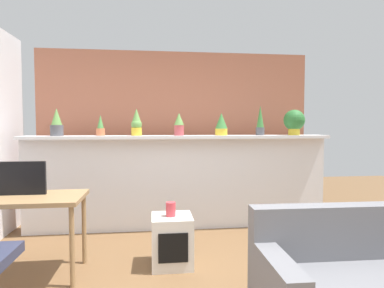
{
  "coord_description": "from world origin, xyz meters",
  "views": [
    {
      "loc": [
        -0.36,
        -2.37,
        1.39
      ],
      "look_at": [
        0.09,
        1.37,
        1.18
      ],
      "focal_mm": 30.59,
      "sensor_mm": 36.0,
      "label": 1
    }
  ],
  "objects_px": {
    "potted_plant_4": "(221,124)",
    "side_cube_shelf": "(172,241)",
    "potted_plant_5": "(260,121)",
    "desk": "(21,206)",
    "tv_monitor": "(18,178)",
    "potted_plant_3": "(179,124)",
    "couch": "(371,288)",
    "potted_plant_0": "(57,123)",
    "potted_plant_6": "(294,121)",
    "potted_plant_1": "(100,127)",
    "potted_plant_2": "(137,123)",
    "vase_on_shelf": "(171,209)"
  },
  "relations": [
    {
      "from": "potted_plant_2",
      "to": "vase_on_shelf",
      "type": "distance_m",
      "value": 1.47
    },
    {
      "from": "potted_plant_4",
      "to": "couch",
      "type": "relative_size",
      "value": 0.19
    },
    {
      "from": "potted_plant_0",
      "to": "tv_monitor",
      "type": "bearing_deg",
      "value": -91.89
    },
    {
      "from": "potted_plant_4",
      "to": "couch",
      "type": "height_order",
      "value": "potted_plant_4"
    },
    {
      "from": "potted_plant_1",
      "to": "potted_plant_4",
      "type": "height_order",
      "value": "potted_plant_4"
    },
    {
      "from": "potted_plant_4",
      "to": "desk",
      "type": "bearing_deg",
      "value": -150.28
    },
    {
      "from": "potted_plant_0",
      "to": "potted_plant_4",
      "type": "bearing_deg",
      "value": -0.36
    },
    {
      "from": "potted_plant_1",
      "to": "potted_plant_6",
      "type": "relative_size",
      "value": 0.77
    },
    {
      "from": "potted_plant_5",
      "to": "desk",
      "type": "distance_m",
      "value": 3.04
    },
    {
      "from": "vase_on_shelf",
      "to": "potted_plant_5",
      "type": "bearing_deg",
      "value": 41.7
    },
    {
      "from": "tv_monitor",
      "to": "potted_plant_1",
      "type": "bearing_deg",
      "value": 64.16
    },
    {
      "from": "potted_plant_4",
      "to": "desk",
      "type": "relative_size",
      "value": 0.27
    },
    {
      "from": "potted_plant_4",
      "to": "desk",
      "type": "xyz_separation_m",
      "value": [
        -2.11,
        -1.21,
        -0.75
      ]
    },
    {
      "from": "potted_plant_0",
      "to": "potted_plant_1",
      "type": "relative_size",
      "value": 1.3
    },
    {
      "from": "potted_plant_2",
      "to": "potted_plant_3",
      "type": "bearing_deg",
      "value": -2.13
    },
    {
      "from": "vase_on_shelf",
      "to": "potted_plant_6",
      "type": "bearing_deg",
      "value": 32.18
    },
    {
      "from": "desk",
      "to": "tv_monitor",
      "type": "height_order",
      "value": "tv_monitor"
    },
    {
      "from": "potted_plant_6",
      "to": "side_cube_shelf",
      "type": "relative_size",
      "value": 0.7
    },
    {
      "from": "potted_plant_2",
      "to": "side_cube_shelf",
      "type": "height_order",
      "value": "potted_plant_2"
    },
    {
      "from": "potted_plant_2",
      "to": "side_cube_shelf",
      "type": "relative_size",
      "value": 0.71
    },
    {
      "from": "desk",
      "to": "side_cube_shelf",
      "type": "xyz_separation_m",
      "value": [
        1.38,
        0.09,
        -0.42
      ]
    },
    {
      "from": "potted_plant_0",
      "to": "potted_plant_6",
      "type": "bearing_deg",
      "value": -0.48
    },
    {
      "from": "potted_plant_3",
      "to": "potted_plant_4",
      "type": "xyz_separation_m",
      "value": [
        0.57,
        0.01,
        -0.0
      ]
    },
    {
      "from": "potted_plant_4",
      "to": "tv_monitor",
      "type": "relative_size",
      "value": 0.61
    },
    {
      "from": "tv_monitor",
      "to": "couch",
      "type": "distance_m",
      "value": 3.04
    },
    {
      "from": "potted_plant_2",
      "to": "potted_plant_4",
      "type": "height_order",
      "value": "potted_plant_2"
    },
    {
      "from": "potted_plant_0",
      "to": "side_cube_shelf",
      "type": "relative_size",
      "value": 0.71
    },
    {
      "from": "potted_plant_1",
      "to": "potted_plant_2",
      "type": "distance_m",
      "value": 0.47
    },
    {
      "from": "potted_plant_6",
      "to": "couch",
      "type": "xyz_separation_m",
      "value": [
        -0.45,
        -2.28,
        -1.17
      ]
    },
    {
      "from": "potted_plant_6",
      "to": "potted_plant_5",
      "type": "bearing_deg",
      "value": 174.58
    },
    {
      "from": "potted_plant_6",
      "to": "potted_plant_0",
      "type": "bearing_deg",
      "value": 179.52
    },
    {
      "from": "potted_plant_0",
      "to": "potted_plant_3",
      "type": "height_order",
      "value": "potted_plant_0"
    },
    {
      "from": "potted_plant_3",
      "to": "tv_monitor",
      "type": "distance_m",
      "value": 2.01
    },
    {
      "from": "vase_on_shelf",
      "to": "tv_monitor",
      "type": "bearing_deg",
      "value": -179.86
    },
    {
      "from": "potted_plant_6",
      "to": "side_cube_shelf",
      "type": "xyz_separation_m",
      "value": [
        -1.75,
        -1.11,
        -1.21
      ]
    },
    {
      "from": "potted_plant_5",
      "to": "couch",
      "type": "distance_m",
      "value": 2.6
    },
    {
      "from": "desk",
      "to": "couch",
      "type": "height_order",
      "value": "couch"
    },
    {
      "from": "potted_plant_3",
      "to": "vase_on_shelf",
      "type": "distance_m",
      "value": 1.41
    },
    {
      "from": "potted_plant_1",
      "to": "couch",
      "type": "height_order",
      "value": "potted_plant_1"
    },
    {
      "from": "potted_plant_5",
      "to": "potted_plant_6",
      "type": "relative_size",
      "value": 1.16
    },
    {
      "from": "potted_plant_3",
      "to": "potted_plant_6",
      "type": "distance_m",
      "value": 1.59
    },
    {
      "from": "potted_plant_4",
      "to": "side_cube_shelf",
      "type": "xyz_separation_m",
      "value": [
        -0.73,
        -1.12,
        -1.17
      ]
    },
    {
      "from": "potted_plant_1",
      "to": "potted_plant_5",
      "type": "bearing_deg",
      "value": -0.65
    },
    {
      "from": "vase_on_shelf",
      "to": "potted_plant_3",
      "type": "bearing_deg",
      "value": 81.12
    },
    {
      "from": "desk",
      "to": "side_cube_shelf",
      "type": "distance_m",
      "value": 1.44
    },
    {
      "from": "side_cube_shelf",
      "to": "desk",
      "type": "bearing_deg",
      "value": -176.43
    },
    {
      "from": "potted_plant_0",
      "to": "potted_plant_4",
      "type": "height_order",
      "value": "potted_plant_0"
    },
    {
      "from": "tv_monitor",
      "to": "desk",
      "type": "bearing_deg",
      "value": -57.6
    },
    {
      "from": "potted_plant_4",
      "to": "potted_plant_5",
      "type": "distance_m",
      "value": 0.55
    },
    {
      "from": "potted_plant_2",
      "to": "potted_plant_4",
      "type": "bearing_deg",
      "value": -0.59
    }
  ]
}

